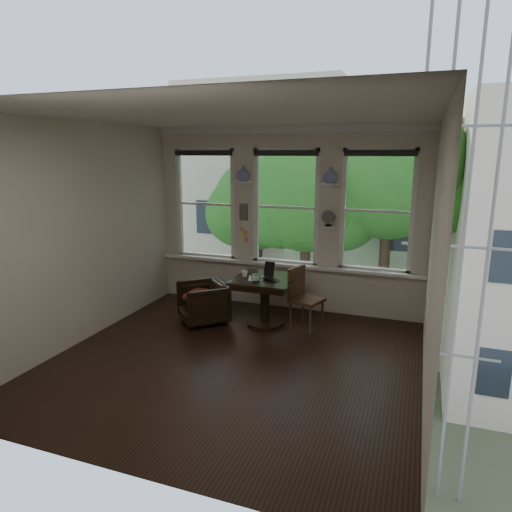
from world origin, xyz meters
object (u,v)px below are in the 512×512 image
at_px(armchair_left, 203,303).
at_px(side_chair_right, 307,299).
at_px(mug, 245,274).
at_px(table, 265,302).
at_px(laptop, 268,280).

height_order(armchair_left, side_chair_right, side_chair_right).
xyz_separation_m(armchair_left, mug, (0.62, 0.17, 0.48)).
xyz_separation_m(table, mug, (-0.31, -0.04, 0.42)).
bearing_deg(armchair_left, table, 59.90).
bearing_deg(mug, armchair_left, -164.44).
height_order(table, side_chair_right, side_chair_right).
xyz_separation_m(table, laptop, (0.09, -0.14, 0.39)).
distance_m(laptop, mug, 0.42).
relative_size(armchair_left, mug, 7.28).
bearing_deg(laptop, side_chair_right, 49.29).
bearing_deg(side_chair_right, armchair_left, 118.63).
distance_m(armchair_left, laptop, 1.12).
height_order(armchair_left, laptop, laptop).
xyz_separation_m(side_chair_right, laptop, (-0.54, -0.21, 0.30)).
distance_m(table, mug, 0.53).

